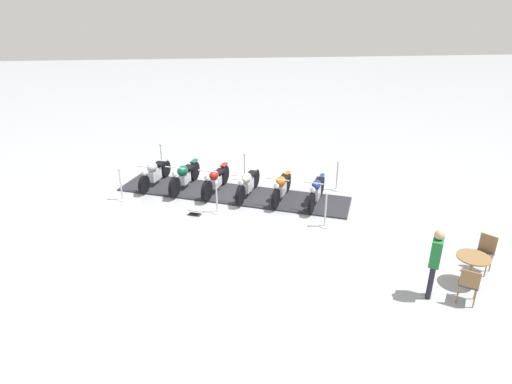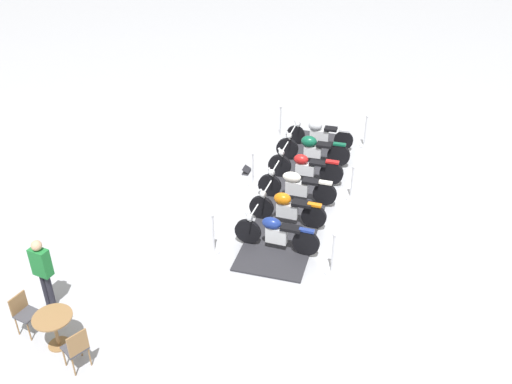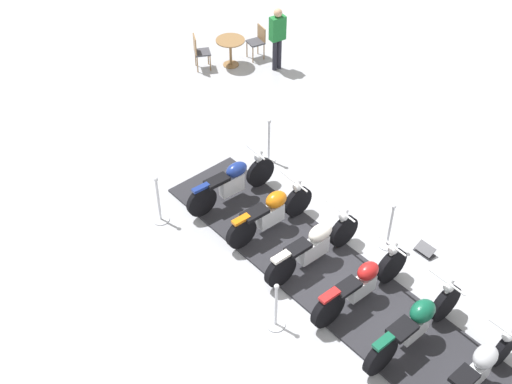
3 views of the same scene
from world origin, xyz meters
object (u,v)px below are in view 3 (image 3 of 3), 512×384
(cafe_table, at_px, (230,46))
(stanchion_left_rear, at_px, (159,207))
(motorcycle_navy, at_px, (233,181))
(cafe_chair_near_table, at_px, (199,50))
(motorcycle_cream, at_px, (315,245))
(bystander_person, at_px, (277,34))
(info_placard, at_px, (425,251))
(stanchion_right_rear, at_px, (269,146))
(motorcycle_copper, at_px, (271,211))
(motorcycle_forest, at_px, (416,323))
(cafe_chair_across_table, at_px, (258,40))
(stanchion_left_mid, at_px, (276,313))
(motorcycle_chrome, at_px, (477,370))
(motorcycle_maroon, at_px, (362,283))
(stanchion_right_mid, at_px, (389,233))

(cafe_table, bearing_deg, stanchion_left_rear, 104.89)
(motorcycle_navy, distance_m, cafe_chair_near_table, 5.31)
(motorcycle_cream, xyz_separation_m, bystander_person, (3.60, -6.00, 0.53))
(motorcycle_cream, xyz_separation_m, info_placard, (-1.80, -1.20, -0.45))
(bystander_person, bearing_deg, stanchion_right_rear, -34.73)
(motorcycle_copper, bearing_deg, motorcycle_forest, -87.58)
(cafe_chair_across_table, bearing_deg, motorcycle_copper, 63.39)
(cafe_chair_across_table, bearing_deg, stanchion_left_mid, 63.06)
(motorcycle_chrome, xyz_separation_m, motorcycle_copper, (4.37, -1.79, -0.00))
(motorcycle_copper, relative_size, cafe_chair_near_table, 2.02)
(motorcycle_maroon, height_order, stanchion_left_mid, motorcycle_maroon)
(motorcycle_cream, bearing_deg, bystander_person, 55.12)
(motorcycle_cream, xyz_separation_m, cafe_chair_near_table, (5.42, -5.11, 0.04))
(stanchion_left_mid, distance_m, cafe_chair_across_table, 8.99)
(stanchion_left_mid, distance_m, info_placard, 3.35)
(info_placard, bearing_deg, stanchion_left_rear, -141.04)
(motorcycle_maroon, bearing_deg, stanchion_left_rear, 111.64)
(info_placard, bearing_deg, stanchion_right_rear, -174.72)
(motorcycle_chrome, bearing_deg, motorcycle_cream, 90.13)
(stanchion_right_rear, height_order, cafe_chair_near_table, stanchion_right_rear)
(motorcycle_cream, distance_m, stanchion_right_mid, 1.55)
(motorcycle_maroon, distance_m, stanchion_right_rear, 4.28)
(stanchion_right_mid, relative_size, cafe_chair_across_table, 1.19)
(motorcycle_navy, xyz_separation_m, cafe_chair_near_table, (3.24, -4.21, 0.03))
(motorcycle_cream, bearing_deg, cafe_chair_across_table, 58.57)
(stanchion_right_rear, distance_m, cafe_chair_across_table, 4.49)
(motorcycle_chrome, distance_m, bystander_person, 10.07)
(stanchion_left_rear, xyz_separation_m, cafe_chair_near_table, (2.21, -5.39, 0.20))
(stanchion_right_mid, bearing_deg, motorcycle_cream, 44.96)
(info_placard, bearing_deg, bystander_person, 160.82)
(motorcycle_copper, xyz_separation_m, cafe_table, (3.69, -5.18, 0.06))
(motorcycle_cream, bearing_deg, cafe_table, 64.51)
(motorcycle_cream, distance_m, motorcycle_navy, 2.36)
(info_placard, distance_m, cafe_chair_near_table, 8.22)
(motorcycle_cream, relative_size, cafe_chair_across_table, 2.34)
(motorcycle_forest, distance_m, stanchion_right_mid, 2.28)
(motorcycle_forest, bearing_deg, motorcycle_maroon, 90.99)
(motorcycle_copper, distance_m, cafe_table, 6.36)
(cafe_table, relative_size, cafe_chair_across_table, 0.86)
(stanchion_left_rear, height_order, cafe_chair_across_table, stanchion_left_rear)
(stanchion_right_rear, bearing_deg, motorcycle_cream, 131.06)
(cafe_chair_near_table, distance_m, cafe_chair_across_table, 1.63)
(motorcycle_chrome, height_order, stanchion_right_rear, stanchion_right_rear)
(stanchion_left_rear, xyz_separation_m, bystander_person, (0.39, -6.28, 0.69))
(motorcycle_forest, height_order, stanchion_left_mid, motorcycle_forest)
(stanchion_left_mid, bearing_deg, bystander_person, -64.83)
(info_placard, bearing_deg, cafe_table, 168.53)
(motorcycle_chrome, bearing_deg, motorcycle_forest, 90.32)
(cafe_table, xyz_separation_m, cafe_chair_across_table, (-0.46, -0.67, -0.04))
(motorcycle_navy, height_order, bystander_person, bystander_person)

